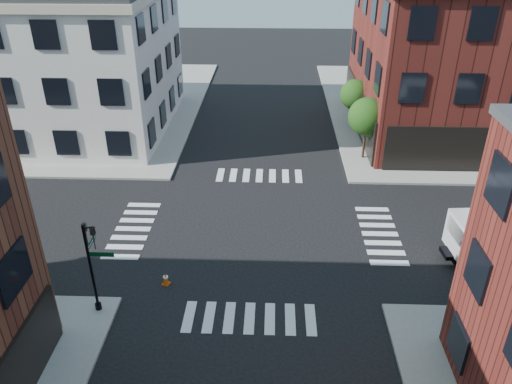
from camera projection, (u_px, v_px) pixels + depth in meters
The scene contains 8 objects.
ground at pixel (256, 231), 28.21m from camera, with size 120.00×120.00×0.00m, color black.
sidewalk_ne at pixel (492, 110), 45.90m from camera, with size 30.00×30.00×0.15m, color gray.
sidewalk_nw at pixel (43, 105), 47.26m from camera, with size 30.00×30.00×0.15m, color gray.
building_nw at pixel (28, 61), 40.21m from camera, with size 22.00×16.00×11.00m, color silver.
tree_near at pixel (368, 118), 35.19m from camera, with size 2.69×2.69×4.49m.
tree_far at pixel (356, 96), 40.59m from camera, with size 2.43×2.43×4.07m.
signal_pole at pixel (92, 258), 21.21m from camera, with size 1.29×1.24×4.60m.
traffic_cone at pixel (166, 279), 24.01m from camera, with size 0.45×0.45×0.64m.
Camera 1 is at (0.90, -23.65, 15.53)m, focal length 35.00 mm.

